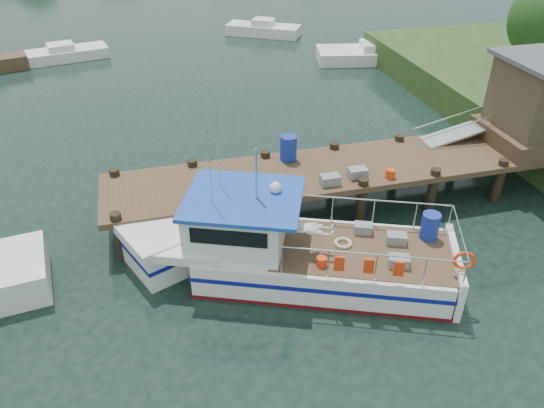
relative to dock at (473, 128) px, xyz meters
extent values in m
plane|color=black|center=(-6.51, -0.01, -2.24)|extent=(160.00, 160.00, 0.00)
cylinder|color=#332114|center=(7.49, 5.99, -0.72)|extent=(0.50, 0.50, 3.05)
cube|color=#4E3725|center=(-4.51, -0.01, -0.94)|extent=(16.00, 3.00, 0.20)
cylinder|color=black|center=(-12.01, -1.31, -1.59)|extent=(0.32, 0.32, 1.90)
cylinder|color=black|center=(-12.01, 1.29, -1.59)|extent=(0.32, 0.32, 1.90)
cylinder|color=black|center=(-9.51, -1.31, -1.59)|extent=(0.32, 0.32, 1.90)
cylinder|color=black|center=(-9.51, 1.29, -1.59)|extent=(0.32, 0.32, 1.90)
cylinder|color=black|center=(-7.01, -1.31, -1.59)|extent=(0.32, 0.32, 1.90)
cylinder|color=black|center=(-7.01, 1.29, -1.59)|extent=(0.32, 0.32, 1.90)
cylinder|color=black|center=(-4.51, -1.31, -1.59)|extent=(0.32, 0.32, 1.90)
cylinder|color=black|center=(-4.51, 1.29, -1.59)|extent=(0.32, 0.32, 1.90)
cylinder|color=black|center=(-2.01, -1.31, -1.59)|extent=(0.32, 0.32, 1.90)
cylinder|color=black|center=(-2.01, 1.29, -1.59)|extent=(0.32, 0.32, 1.90)
cylinder|color=black|center=(0.49, -1.31, -1.59)|extent=(0.32, 0.32, 1.90)
cylinder|color=black|center=(0.49, 1.29, -1.59)|extent=(0.32, 0.32, 1.90)
cylinder|color=black|center=(2.99, 1.29, -1.59)|extent=(0.32, 0.32, 1.90)
cube|color=#4E3725|center=(2.49, -0.01, -0.54)|extent=(3.20, 3.00, 0.60)
cube|color=#493A28|center=(2.49, -0.01, 0.86)|extent=(2.60, 2.60, 2.40)
cube|color=#A5A8AD|center=(0.19, 0.89, -0.59)|extent=(3.34, 0.90, 0.79)
cylinder|color=silver|center=(0.19, 0.49, -0.09)|extent=(3.34, 0.05, 0.76)
cylinder|color=silver|center=(0.19, 1.29, -0.09)|extent=(3.34, 0.05, 0.76)
cube|color=slate|center=(-5.51, -1.01, -0.68)|extent=(0.60, 0.40, 0.30)
cube|color=slate|center=(-4.51, -0.81, -0.68)|extent=(0.60, 0.40, 0.30)
cylinder|color=red|center=(-3.51, -1.11, -0.69)|extent=(0.30, 0.30, 0.28)
cylinder|color=navy|center=(-6.31, 0.89, -0.40)|extent=(0.56, 0.56, 0.85)
cube|color=silver|center=(-6.62, -3.57, -1.72)|extent=(7.27, 5.07, 1.04)
cube|color=silver|center=(-10.78, -1.86, -1.72)|extent=(2.50, 2.50, 1.04)
cube|color=silver|center=(-10.78, -1.86, -1.07)|extent=(2.77, 2.70, 0.32)
cube|color=silver|center=(-9.95, -2.20, -1.10)|extent=(2.64, 3.06, 0.27)
cube|color=navy|center=(-6.62, -3.57, -1.59)|extent=(7.37, 5.14, 0.13)
cube|color=navy|center=(-10.78, -1.86, -1.59)|extent=(2.54, 2.54, 0.13)
cube|color=#580C0D|center=(-6.62, -3.57, -2.20)|extent=(7.36, 5.12, 0.13)
cube|color=#4E3725|center=(-5.62, -3.99, -1.20)|extent=(5.42, 4.10, 0.04)
cube|color=silver|center=(-3.38, -4.91, -1.63)|extent=(1.20, 2.56, 1.22)
cube|color=silver|center=(-8.79, -2.68, -0.53)|extent=(3.22, 3.13, 1.35)
cube|color=black|center=(-9.24, -3.77, -0.26)|extent=(1.84, 0.79, 0.45)
cube|color=black|center=(-8.34, -1.59, -0.26)|extent=(1.84, 0.79, 0.45)
cube|color=black|center=(-9.96, -2.20, -0.26)|extent=(0.65, 1.51, 0.45)
cube|color=#1B45AD|center=(-8.62, -2.75, 0.19)|extent=(3.83, 3.58, 0.11)
cylinder|color=silver|center=(-8.29, -2.89, 0.95)|extent=(0.09, 0.09, 1.44)
cylinder|color=silver|center=(-9.46, -2.89, 1.31)|extent=(0.03, 0.03, 2.16)
cylinder|color=silver|center=(-9.11, -2.06, 1.31)|extent=(0.03, 0.03, 2.16)
sphere|color=silver|center=(-7.73, -2.73, 0.37)|extent=(0.42, 0.42, 0.32)
cylinder|color=silver|center=(-5.97, -5.19, -0.35)|extent=(4.18, 1.75, 0.04)
cylinder|color=silver|center=(-5.02, -2.89, -0.35)|extent=(4.18, 1.75, 0.04)
cylinder|color=silver|center=(-3.39, -4.91, -0.35)|extent=(0.98, 2.30, 0.04)
cylinder|color=silver|center=(-8.01, -4.34, -0.78)|extent=(0.05, 0.05, 0.86)
cylinder|color=silver|center=(-7.06, -2.05, -0.78)|extent=(0.05, 0.05, 0.86)
cylinder|color=silver|center=(-6.93, -4.79, -0.78)|extent=(0.05, 0.05, 0.86)
cylinder|color=silver|center=(-5.98, -2.49, -0.78)|extent=(0.05, 0.05, 0.86)
cylinder|color=silver|center=(-5.85, -5.24, -0.78)|extent=(0.05, 0.05, 0.86)
cylinder|color=silver|center=(-4.90, -2.94, -0.78)|extent=(0.05, 0.05, 0.86)
cylinder|color=silver|center=(-4.77, -5.68, -0.78)|extent=(0.05, 0.05, 0.86)
cylinder|color=silver|center=(-3.82, -3.39, -0.78)|extent=(0.05, 0.05, 0.86)
cylinder|color=silver|center=(-3.89, -6.05, -0.78)|extent=(0.05, 0.05, 0.86)
cylinder|color=silver|center=(-2.94, -3.75, -0.78)|extent=(0.05, 0.05, 0.86)
cube|color=slate|center=(-5.00, -4.83, -1.04)|extent=(0.64, 0.54, 0.29)
cube|color=slate|center=(-4.62, -3.91, -1.04)|extent=(0.64, 0.54, 0.29)
cube|color=slate|center=(-5.31, -3.24, -1.04)|extent=(0.59, 0.51, 0.29)
cylinder|color=navy|center=(-3.65, -3.92, -0.80)|extent=(0.66, 0.66, 0.79)
cylinder|color=red|center=(-6.93, -4.32, -1.06)|extent=(0.35, 0.35, 0.27)
torus|color=#BFB28C|center=(-6.05, -3.61, -1.14)|extent=(0.66, 0.66, 0.11)
torus|color=red|center=(-3.64, -5.59, -0.71)|extent=(0.55, 0.30, 0.56)
cube|color=red|center=(-6.69, -4.91, -0.71)|extent=(0.27, 0.18, 0.41)
cube|color=red|center=(-6.02, -5.19, -0.71)|extent=(0.27, 0.18, 0.41)
cube|color=red|center=(-5.36, -5.46, -0.71)|extent=(0.27, 0.18, 0.41)
imported|color=silver|center=(-7.22, -3.62, -0.41)|extent=(0.57, 0.68, 1.58)
cube|color=silver|center=(-14.99, 18.98, -1.94)|extent=(5.46, 2.80, 0.61)
cube|color=silver|center=(-14.99, 18.98, -1.48)|extent=(1.68, 1.52, 0.39)
cube|color=silver|center=(-2.16, 21.14, -1.90)|extent=(5.08, 3.94, 0.69)
cube|color=silver|center=(-2.16, 21.14, -1.38)|extent=(1.79, 1.72, 0.44)
cube|color=silver|center=(2.99, 14.03, -1.89)|extent=(7.34, 3.81, 0.70)
cube|color=silver|center=(2.99, 14.03, -1.36)|extent=(2.27, 2.06, 0.45)
camera|label=1|loc=(-10.89, -14.34, 7.60)|focal=35.00mm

